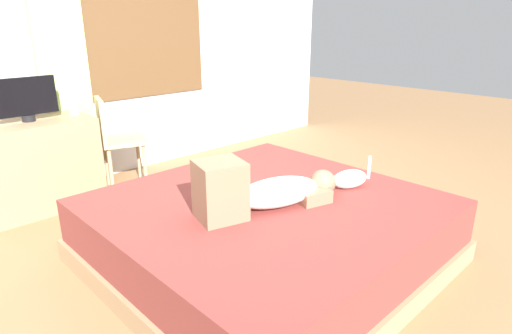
{
  "coord_description": "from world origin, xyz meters",
  "views": [
    {
      "loc": [
        -1.77,
        -1.65,
        1.5
      ],
      "look_at": [
        0.09,
        0.27,
        0.58
      ],
      "focal_mm": 29.62,
      "sensor_mm": 36.0,
      "label": 1
    }
  ],
  "objects_px": {
    "person_lying": "(264,191)",
    "chair_by_desk": "(114,136)",
    "bed": "(266,231)",
    "desk": "(37,165)",
    "cup": "(74,109)",
    "cat": "(347,179)",
    "tv_monitor": "(25,99)"
  },
  "relations": [
    {
      "from": "person_lying",
      "to": "chair_by_desk",
      "type": "xyz_separation_m",
      "value": [
        0.01,
        1.93,
        -0.03
      ]
    },
    {
      "from": "bed",
      "to": "person_lying",
      "type": "distance_m",
      "value": 0.35
    },
    {
      "from": "person_lying",
      "to": "desk",
      "type": "relative_size",
      "value": 1.04
    },
    {
      "from": "cup",
      "to": "cat",
      "type": "bearing_deg",
      "value": -67.11
    },
    {
      "from": "person_lying",
      "to": "cup",
      "type": "distance_m",
      "value": 2.06
    },
    {
      "from": "tv_monitor",
      "to": "bed",
      "type": "bearing_deg",
      "value": -68.79
    },
    {
      "from": "desk",
      "to": "cat",
      "type": "bearing_deg",
      "value": -59.39
    },
    {
      "from": "chair_by_desk",
      "to": "tv_monitor",
      "type": "bearing_deg",
      "value": 173.35
    },
    {
      "from": "tv_monitor",
      "to": "cat",
      "type": "bearing_deg",
      "value": -59.36
    },
    {
      "from": "cat",
      "to": "bed",
      "type": "bearing_deg",
      "value": 156.43
    },
    {
      "from": "tv_monitor",
      "to": "chair_by_desk",
      "type": "bearing_deg",
      "value": -6.65
    },
    {
      "from": "bed",
      "to": "cat",
      "type": "xyz_separation_m",
      "value": [
        0.54,
        -0.23,
        0.28
      ]
    },
    {
      "from": "desk",
      "to": "cup",
      "type": "relative_size",
      "value": 9.57
    },
    {
      "from": "cat",
      "to": "cup",
      "type": "xyz_separation_m",
      "value": [
        -0.92,
        2.18,
        0.29
      ]
    },
    {
      "from": "tv_monitor",
      "to": "chair_by_desk",
      "type": "height_order",
      "value": "tv_monitor"
    },
    {
      "from": "desk",
      "to": "tv_monitor",
      "type": "xyz_separation_m",
      "value": [
        -0.0,
        0.0,
        0.55
      ]
    },
    {
      "from": "bed",
      "to": "cup",
      "type": "xyz_separation_m",
      "value": [
        -0.39,
        1.95,
        0.58
      ]
    },
    {
      "from": "person_lying",
      "to": "desk",
      "type": "bearing_deg",
      "value": 108.12
    },
    {
      "from": "desk",
      "to": "tv_monitor",
      "type": "relative_size",
      "value": 1.87
    },
    {
      "from": "cat",
      "to": "chair_by_desk",
      "type": "bearing_deg",
      "value": 106.56
    },
    {
      "from": "cat",
      "to": "tv_monitor",
      "type": "height_order",
      "value": "tv_monitor"
    },
    {
      "from": "cat",
      "to": "desk",
      "type": "xyz_separation_m",
      "value": [
        -1.29,
        2.18,
        -0.13
      ]
    },
    {
      "from": "cup",
      "to": "chair_by_desk",
      "type": "xyz_separation_m",
      "value": [
        0.3,
        -0.08,
        -0.28
      ]
    },
    {
      "from": "bed",
      "to": "desk",
      "type": "bearing_deg",
      "value": 111.18
    },
    {
      "from": "cat",
      "to": "cup",
      "type": "height_order",
      "value": "cup"
    },
    {
      "from": "desk",
      "to": "chair_by_desk",
      "type": "xyz_separation_m",
      "value": [
        0.66,
        -0.08,
        0.14
      ]
    },
    {
      "from": "tv_monitor",
      "to": "chair_by_desk",
      "type": "relative_size",
      "value": 0.56
    },
    {
      "from": "desk",
      "to": "tv_monitor",
      "type": "distance_m",
      "value": 0.55
    },
    {
      "from": "person_lying",
      "to": "tv_monitor",
      "type": "relative_size",
      "value": 1.95
    },
    {
      "from": "desk",
      "to": "tv_monitor",
      "type": "height_order",
      "value": "tv_monitor"
    },
    {
      "from": "bed",
      "to": "cup",
      "type": "height_order",
      "value": "cup"
    },
    {
      "from": "bed",
      "to": "tv_monitor",
      "type": "distance_m",
      "value": 2.2
    }
  ]
}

